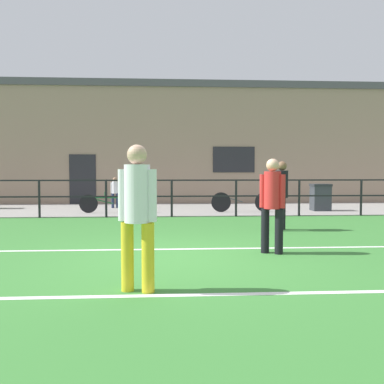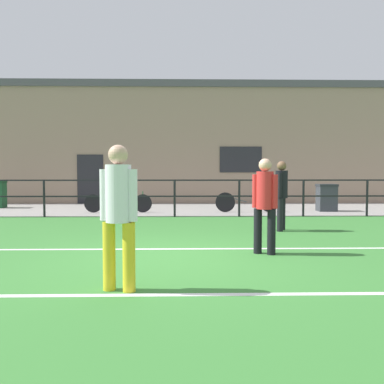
% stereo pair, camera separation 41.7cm
% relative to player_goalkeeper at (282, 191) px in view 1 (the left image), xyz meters
% --- Properties ---
extents(ground, '(60.00, 44.00, 0.04)m').
position_rel_player_goalkeeper_xyz_m(ground, '(-2.58, -2.92, -0.96)').
color(ground, '#387A33').
extents(field_line_touchline, '(36.00, 0.11, 0.00)m').
position_rel_player_goalkeeper_xyz_m(field_line_touchline, '(-2.58, -2.27, -0.93)').
color(field_line_touchline, white).
rests_on(field_line_touchline, ground).
extents(field_line_hash, '(36.00, 0.11, 0.00)m').
position_rel_player_goalkeeper_xyz_m(field_line_hash, '(-2.58, -5.08, -0.93)').
color(field_line_hash, white).
rests_on(field_line_hash, ground).
extents(pavement_strip, '(48.00, 5.00, 0.02)m').
position_rel_player_goalkeeper_xyz_m(pavement_strip, '(-2.58, 5.58, -0.93)').
color(pavement_strip, gray).
rests_on(pavement_strip, ground).
extents(perimeter_fence, '(36.07, 0.07, 1.15)m').
position_rel_player_goalkeeper_xyz_m(perimeter_fence, '(-2.58, 3.08, -0.19)').
color(perimeter_fence, black).
rests_on(perimeter_fence, ground).
extents(clubhouse_facade, '(28.00, 2.56, 5.26)m').
position_rel_player_goalkeeper_xyz_m(clubhouse_facade, '(-2.58, 9.28, 1.71)').
color(clubhouse_facade, gray).
rests_on(clubhouse_facade, ground).
extents(player_goalkeeper, '(0.29, 0.41, 1.65)m').
position_rel_player_goalkeeper_xyz_m(player_goalkeeper, '(0.00, 0.00, 0.00)').
color(player_goalkeeper, black).
rests_on(player_goalkeeper, ground).
extents(player_striker, '(0.40, 0.29, 1.63)m').
position_rel_player_goalkeeper_xyz_m(player_striker, '(-0.94, -2.75, -0.01)').
color(player_striker, black).
rests_on(player_striker, ground).
extents(player_winger, '(0.46, 0.30, 1.73)m').
position_rel_player_goalkeeper_xyz_m(player_winger, '(-3.09, -4.90, 0.05)').
color(player_winger, gold).
rests_on(player_winger, ground).
extents(spectator_child, '(0.32, 0.20, 1.15)m').
position_rel_player_goalkeeper_xyz_m(spectator_child, '(-4.67, 6.05, -0.26)').
color(spectator_child, '#232D4C').
rests_on(spectator_child, pavement_strip).
extents(bicycle_parked_0, '(2.16, 0.04, 0.76)m').
position_rel_player_goalkeeper_xyz_m(bicycle_parked_0, '(-0.15, 4.28, -0.57)').
color(bicycle_parked_0, black).
rests_on(bicycle_parked_0, pavement_strip).
extents(bicycle_parked_1, '(2.26, 0.04, 0.71)m').
position_rel_player_goalkeeper_xyz_m(bicycle_parked_1, '(-4.50, 4.24, -0.59)').
color(bicycle_parked_1, black).
rests_on(bicycle_parked_1, pavement_strip).
extents(trash_bin_1, '(0.65, 0.55, 0.94)m').
position_rel_player_goalkeeper_xyz_m(trash_bin_1, '(2.66, 4.55, -0.44)').
color(trash_bin_1, '#33383D').
rests_on(trash_bin_1, pavement_strip).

